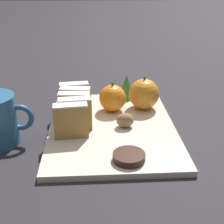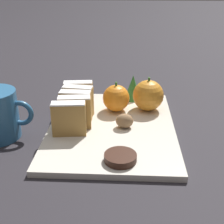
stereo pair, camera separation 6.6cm
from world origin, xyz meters
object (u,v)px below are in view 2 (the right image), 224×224
Objects in this scene: chocolate_cookie at (120,158)px; orange_near at (116,98)px; orange_far at (148,95)px; walnut at (125,121)px.

orange_near is at bearing 94.31° from chocolate_cookie.
orange_far is at bearing 7.08° from orange_near.
orange_near is at bearing -172.92° from orange_far.
orange_far reaches higher than walnut.
orange_far is 1.39× the size of chocolate_cookie.
orange_near is 0.88× the size of orange_far.
walnut is at bearing -119.61° from orange_far.
orange_near reaches higher than chocolate_cookie.
walnut reaches higher than chocolate_cookie.
orange_far reaches higher than chocolate_cookie.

